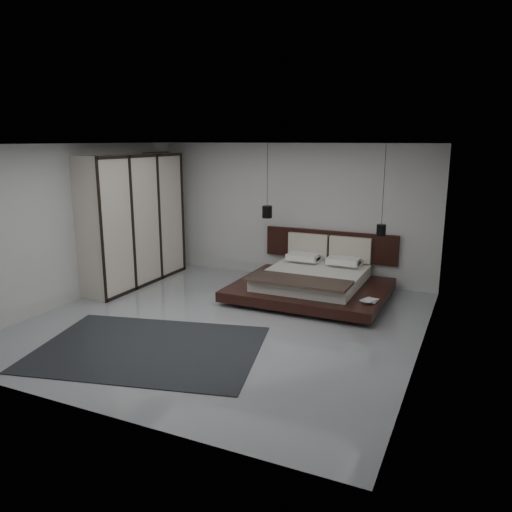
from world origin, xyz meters
The scene contains 14 objects.
floor centered at (0.00, 0.00, 0.00)m, with size 6.00×6.00×0.00m, color gray.
ceiling centered at (0.00, 0.00, 2.80)m, with size 6.00×6.00×0.00m, color white.
wall_back centered at (0.00, 3.00, 1.40)m, with size 6.00×6.00×0.00m, color beige.
wall_front centered at (0.00, -3.00, 1.40)m, with size 6.00×6.00×0.00m, color beige.
wall_left centered at (-3.00, 0.00, 1.40)m, with size 6.00×6.00×0.00m, color beige.
wall_right centered at (3.00, 0.00, 1.40)m, with size 6.00×6.00×0.00m, color beige.
lattice_screen centered at (-2.95, 2.45, 1.30)m, with size 0.05×0.90×2.60m, color black.
bed centered at (0.86, 1.91, 0.28)m, with size 2.74×2.37×1.07m.
book_lower centered at (1.98, 1.26, 0.27)m, with size 0.20×0.27×0.03m, color #99724C.
book_upper centered at (1.96, 1.23, 0.29)m, with size 0.20×0.27×0.02m, color #99724C.
pendant_left centered at (-0.27, 2.34, 1.47)m, with size 0.20×0.20×1.45m.
pendant_right centered at (1.98, 2.34, 1.28)m, with size 0.17×0.17×1.63m.
wardrobe centered at (-2.70, 1.27, 1.30)m, with size 0.62×2.64×2.59m.
rug centered at (-0.47, -1.38, 0.01)m, with size 3.07×2.19×0.01m, color black.
Camera 1 is at (3.62, -6.68, 2.86)m, focal length 35.00 mm.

